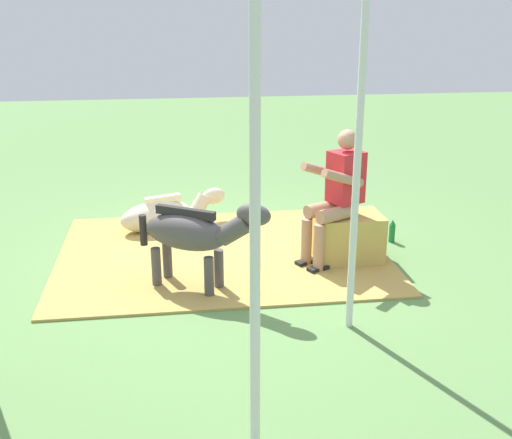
% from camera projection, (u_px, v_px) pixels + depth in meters
% --- Properties ---
extents(ground_plane, '(24.00, 24.00, 0.00)m').
position_uv_depth(ground_plane, '(230.00, 261.00, 6.58)').
color(ground_plane, '#608C4C').
extents(hay_patch, '(3.46, 2.63, 0.02)m').
position_uv_depth(hay_patch, '(222.00, 253.00, 6.76)').
color(hay_patch, tan).
rests_on(hay_patch, ground).
extents(hay_bale, '(0.68, 0.50, 0.51)m').
position_uv_depth(hay_bale, '(348.00, 238.00, 6.52)').
color(hay_bale, tan).
rests_on(hay_bale, ground).
extents(person_seated, '(0.72, 0.59, 1.39)m').
position_uv_depth(person_seated, '(336.00, 191.00, 6.29)').
color(person_seated, tan).
rests_on(person_seated, ground).
extents(pony_standing, '(1.20, 0.86, 0.92)m').
position_uv_depth(pony_standing, '(195.00, 234.00, 5.75)').
color(pony_standing, '#4C4747').
rests_on(pony_standing, ground).
extents(pony_lying, '(1.34, 0.75, 0.42)m').
position_uv_depth(pony_lying, '(165.00, 214.00, 7.44)').
color(pony_lying, beige).
rests_on(pony_lying, ground).
extents(soda_bottle, '(0.07, 0.07, 0.26)m').
position_uv_depth(soda_bottle, '(392.00, 231.00, 7.07)').
color(soda_bottle, '#197233').
rests_on(soda_bottle, ground).
extents(tent_pole_left, '(0.06, 0.06, 2.59)m').
position_uv_depth(tent_pole_left, '(357.00, 176.00, 4.85)').
color(tent_pole_left, silver).
rests_on(tent_pole_left, ground).
extents(tent_pole_mid, '(0.06, 0.06, 2.59)m').
position_uv_depth(tent_pole_mid, '(255.00, 253.00, 3.36)').
color(tent_pole_mid, silver).
rests_on(tent_pole_mid, ground).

